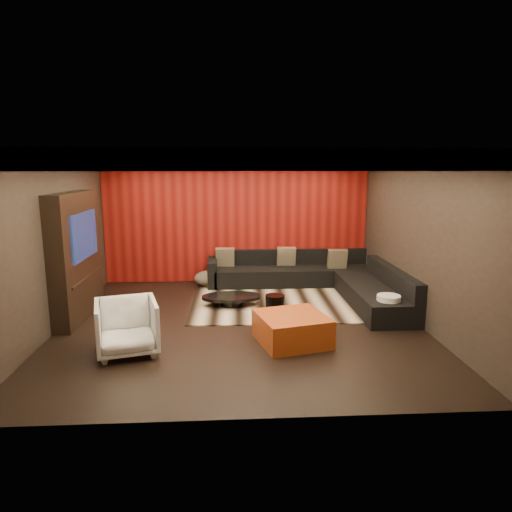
{
  "coord_description": "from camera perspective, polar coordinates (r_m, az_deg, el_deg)",
  "views": [
    {
      "loc": [
        -0.18,
        -7.39,
        2.62
      ],
      "look_at": [
        0.3,
        0.6,
        1.05
      ],
      "focal_mm": 32.0,
      "sensor_mm": 36.0,
      "label": 1
    }
  ],
  "objects": [
    {
      "name": "soffit_back",
      "position": [
        10.09,
        -2.47,
        11.48
      ],
      "size": [
        6.0,
        0.6,
        0.22
      ],
      "primitive_type": "cube",
      "color": "silver",
      "rests_on": "ground"
    },
    {
      "name": "tv_shelf",
      "position": [
        8.59,
        -20.34,
        -2.52
      ],
      "size": [
        0.04,
        1.6,
        0.04
      ],
      "primitive_type": "cube",
      "color": "black",
      "rests_on": "ground"
    },
    {
      "name": "wall_back",
      "position": [
        10.48,
        -2.44,
        4.4
      ],
      "size": [
        6.0,
        0.02,
        2.8
      ],
      "primitive_type": "cube",
      "color": "black",
      "rests_on": "ground"
    },
    {
      "name": "soffit_front",
      "position": [
        4.7,
        -1.26,
        11.93
      ],
      "size": [
        6.0,
        0.6,
        0.22
      ],
      "primitive_type": "cube",
      "color": "silver",
      "rests_on": "ground"
    },
    {
      "name": "sectional_sofa",
      "position": [
        9.74,
        8.01,
        -3.02
      ],
      "size": [
        3.65,
        3.5,
        0.75
      ],
      "color": "black",
      "rests_on": "floor"
    },
    {
      "name": "wall_right",
      "position": [
        8.14,
        19.68,
        1.83
      ],
      "size": [
        0.02,
        6.0,
        2.8
      ],
      "primitive_type": "cube",
      "color": "black",
      "rests_on": "ground"
    },
    {
      "name": "throw_pillows",
      "position": [
        10.25,
        3.34,
        -0.18
      ],
      "size": [
        2.9,
        0.56,
        0.44
      ],
      "color": "tan",
      "rests_on": "sectional_sofa"
    },
    {
      "name": "white_side_table",
      "position": [
        8.09,
        16.19,
        -6.43
      ],
      "size": [
        0.48,
        0.48,
        0.49
      ],
      "primitive_type": "cylinder",
      "rotation": [
        0.0,
        0.0,
        0.25
      ],
      "color": "silver",
      "rests_on": "floor"
    },
    {
      "name": "orange_ottoman",
      "position": [
        6.99,
        4.52,
        -9.05
      ],
      "size": [
        1.19,
        1.19,
        0.43
      ],
      "primitive_type": "cube",
      "rotation": [
        0.0,
        0.0,
        0.26
      ],
      "color": "#984413",
      "rests_on": "floor"
    },
    {
      "name": "cove_front",
      "position": [
        5.04,
        -1.4,
        10.85
      ],
      "size": [
        4.8,
        0.08,
        0.04
      ],
      "primitive_type": "cube",
      "color": "#FFD899",
      "rests_on": "ground"
    },
    {
      "name": "cove_back",
      "position": [
        9.75,
        -2.43,
        10.97
      ],
      "size": [
        4.8,
        0.08,
        0.04
      ],
      "primitive_type": "cube",
      "color": "#FFD899",
      "rests_on": "ground"
    },
    {
      "name": "ceiling",
      "position": [
        7.4,
        -2.09,
        12.56
      ],
      "size": [
        6.0,
        6.0,
        0.02
      ],
      "primitive_type": "cube",
      "color": "silver",
      "rests_on": "ground"
    },
    {
      "name": "soffit_right",
      "position": [
        7.93,
        18.2,
        11.06
      ],
      "size": [
        0.6,
        4.8,
        0.22
      ],
      "primitive_type": "cube",
      "color": "silver",
      "rests_on": "ground"
    },
    {
      "name": "red_feature_wall",
      "position": [
        10.44,
        -2.44,
        4.37
      ],
      "size": [
        5.98,
        0.05,
        2.78
      ],
      "primitive_type": "cube",
      "color": "#6B0C0A",
      "rests_on": "ground"
    },
    {
      "name": "drum_stool",
      "position": [
        8.04,
        2.4,
        -6.29
      ],
      "size": [
        0.4,
        0.4,
        0.4
      ],
      "primitive_type": "cylinder",
      "rotation": [
        0.0,
        0.0,
        -0.2
      ],
      "color": "black",
      "rests_on": "rug"
    },
    {
      "name": "soffit_left",
      "position": [
        7.81,
        -22.68,
        10.77
      ],
      "size": [
        0.6,
        4.8,
        0.22
      ],
      "primitive_type": "cube",
      "color": "silver",
      "rests_on": "ground"
    },
    {
      "name": "cove_right",
      "position": [
        7.82,
        15.8,
        10.54
      ],
      "size": [
        0.08,
        4.8,
        0.04
      ],
      "primitive_type": "cube",
      "color": "#FFD899",
      "rests_on": "ground"
    },
    {
      "name": "floor",
      "position": [
        7.85,
        -1.94,
        -8.49
      ],
      "size": [
        6.0,
        6.0,
        0.02
      ],
      "primitive_type": "cube",
      "color": "black",
      "rests_on": "ground"
    },
    {
      "name": "cove_left",
      "position": [
        7.71,
        -20.21,
        10.28
      ],
      "size": [
        0.08,
        4.8,
        0.04
      ],
      "primitive_type": "cube",
      "color": "#FFD899",
      "rests_on": "ground"
    },
    {
      "name": "striped_pouf",
      "position": [
        10.2,
        -6.04,
        -2.79
      ],
      "size": [
        0.73,
        0.73,
        0.33
      ],
      "primitive_type": "ellipsoid",
      "rotation": [
        0.0,
        0.0,
        -0.27
      ],
      "color": "#BCAD91",
      "rests_on": "rug"
    },
    {
      "name": "rug",
      "position": [
        9.23,
        4.64,
        -5.38
      ],
      "size": [
        4.06,
        3.08,
        0.02
      ],
      "primitive_type": "cube",
      "rotation": [
        0.0,
        0.0,
        -0.02
      ],
      "color": "#C7B091",
      "rests_on": "floor"
    },
    {
      "name": "tv_surround",
      "position": [
        8.56,
        -21.54,
        0.08
      ],
      "size": [
        0.3,
        2.0,
        2.2
      ],
      "primitive_type": "cube",
      "color": "black",
      "rests_on": "ground"
    },
    {
      "name": "wall_left",
      "position": [
        8.01,
        -24.09,
        1.36
      ],
      "size": [
        0.02,
        6.0,
        2.8
      ],
      "primitive_type": "cube",
      "color": "black",
      "rests_on": "ground"
    },
    {
      "name": "coffee_table",
      "position": [
        8.76,
        -3.08,
        -5.55
      ],
      "size": [
        1.17,
        1.17,
        0.19
      ],
      "primitive_type": "cylinder",
      "rotation": [
        0.0,
        0.0,
        0.03
      ],
      "color": "black",
      "rests_on": "rug"
    },
    {
      "name": "armchair",
      "position": [
        6.79,
        -15.84,
        -8.53
      ],
      "size": [
        1.03,
        1.05,
        0.78
      ],
      "primitive_type": "imported",
      "rotation": [
        0.0,
        0.0,
        0.27
      ],
      "color": "silver",
      "rests_on": "floor"
    },
    {
      "name": "tv_screen",
      "position": [
        8.46,
        -20.68,
        2.42
      ],
      "size": [
        0.04,
        1.3,
        0.8
      ],
      "primitive_type": "cube",
      "color": "black",
      "rests_on": "ground"
    }
  ]
}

